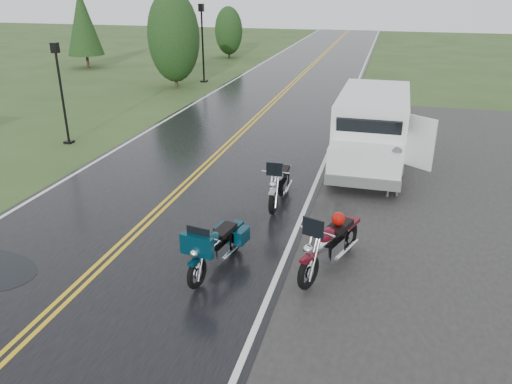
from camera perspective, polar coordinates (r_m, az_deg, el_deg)
ground at (r=11.93m, az=-15.77°, el=-6.71°), size 120.00×120.00×0.00m
road at (r=20.45m, az=-1.86°, el=6.66°), size 8.00×100.00×0.04m
motorcycle_red at (r=9.86m, az=6.06°, el=-7.58°), size 1.70×2.64×1.47m
motorcycle_teal at (r=9.94m, az=-6.84°, el=-7.91°), size 1.17×2.31×1.30m
motorcycle_silver at (r=12.95m, az=1.97°, el=0.01°), size 0.88×2.34×1.37m
van_white at (r=15.17m, az=9.01°, el=5.29°), size 2.40×6.20×2.42m
person_at_van at (r=14.63m, az=15.47°, el=2.12°), size 0.63×0.52×1.48m
lamp_post_near_left at (r=20.17m, az=-21.30°, el=10.38°), size 0.32×0.32×3.78m
lamp_post_far_left at (r=31.66m, az=-6.12°, el=16.53°), size 0.40×0.40×4.63m
tree_left_mid at (r=30.17m, az=-9.34°, el=16.08°), size 2.97×2.97×4.65m
tree_left_far at (r=42.49m, az=-3.13°, el=17.38°), size 2.22×2.22×3.42m
pine_left_far at (r=38.97m, az=-19.10°, el=17.10°), size 2.52×2.52×5.25m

